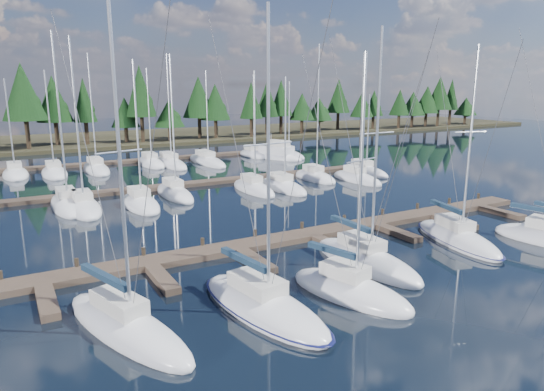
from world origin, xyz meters
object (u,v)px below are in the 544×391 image
front_sailboat_4 (457,238)px  motor_yacht_right (276,155)px  main_dock (314,237)px  front_sailboat_1 (262,305)px  front_sailboat_2 (350,290)px  front_sailboat_0 (126,326)px  front_sailboat_3 (365,260)px

front_sailboat_4 → motor_yacht_right: bearing=78.1°
main_dock → front_sailboat_1: size_ratio=2.89×
front_sailboat_1 → front_sailboat_4: (17.24, 2.67, 0.00)m
main_dock → front_sailboat_2: bearing=-113.1°
main_dock → front_sailboat_2: (-3.82, -8.94, 0.09)m
main_dock → front_sailboat_2: front_sailboat_2 is taller
front_sailboat_2 → front_sailboat_0: bearing=170.6°
front_sailboat_2 → front_sailboat_4: 12.81m
main_dock → motor_yacht_right: (17.21, 35.50, 0.30)m
main_dock → front_sailboat_4: size_ratio=3.06×
front_sailboat_3 → front_sailboat_4: bearing=1.3°
front_sailboat_4 → motor_yacht_right: front_sailboat_4 is taller
front_sailboat_1 → front_sailboat_4: size_ratio=1.06×
front_sailboat_2 → front_sailboat_4: (12.35, 3.39, -0.01)m
front_sailboat_0 → front_sailboat_1: bearing=-10.1°
front_sailboat_1 → front_sailboat_2: (4.89, -0.72, 0.01)m
main_dock → front_sailboat_3: size_ratio=2.93×
motor_yacht_right → front_sailboat_3: bearing=-112.7°
front_sailboat_2 → front_sailboat_3: 4.95m
front_sailboat_1 → motor_yacht_right: front_sailboat_1 is taller
front_sailboat_1 → motor_yacht_right: bearing=59.3°
front_sailboat_3 → front_sailboat_4: (8.57, 0.20, -0.00)m
front_sailboat_1 → front_sailboat_2: bearing=-8.4°
front_sailboat_0 → front_sailboat_2: front_sailboat_0 is taller
front_sailboat_3 → front_sailboat_2: bearing=-139.8°
front_sailboat_3 → motor_yacht_right: front_sailboat_3 is taller
main_dock → front_sailboat_4: front_sailboat_4 is taller
front_sailboat_2 → motor_yacht_right: size_ratio=1.38×
front_sailboat_1 → front_sailboat_4: bearing=8.8°
front_sailboat_4 → main_dock: bearing=147.0°
front_sailboat_0 → motor_yacht_right: size_ratio=1.57×
front_sailboat_2 → motor_yacht_right: front_sailboat_2 is taller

